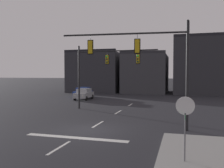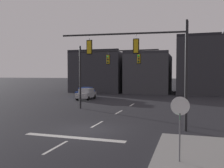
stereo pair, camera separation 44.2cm
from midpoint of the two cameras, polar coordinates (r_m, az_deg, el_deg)
The scene contains 10 objects.
ground_plane at distance 16.60m, azimuth -6.39°, elevation -10.74°, with size 400.00×400.00×0.00m, color #232328.
sidewalk_near_corner at distance 11.62m, azimuth 22.52°, elevation -16.28°, with size 5.00×8.00×0.15m, color gray.
stop_bar_paint at distance 14.82m, azimuth -9.40°, elevation -12.34°, with size 6.40×0.50×0.01m, color silver.
lane_centreline at distance 18.42m, azimuth -3.99°, elevation -9.41°, with size 0.16×26.40×0.01m.
signal_mast_near_side at distance 16.60m, azimuth 8.02°, elevation 6.21°, with size 8.63×0.96×7.31m.
signal_mast_far_side at distance 25.57m, azimuth -3.18°, elevation 4.24°, with size 8.58×0.65×6.83m.
stop_sign at distance 10.43m, azimuth 15.64°, elevation -6.60°, with size 0.76×0.64×2.83m.
car_lot_nearside at distance 36.01m, azimuth -6.95°, elevation -2.29°, with size 2.14×4.54×1.61m.
car_lot_middle at distance 39.47m, azimuth -7.15°, elevation -1.89°, with size 2.09×4.53×1.61m.
building_row at distance 50.08m, azimuth 18.67°, elevation 2.70°, with size 55.74×13.94×10.74m.
Camera 1 is at (5.95, -15.01, 3.75)m, focal length 38.93 mm.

